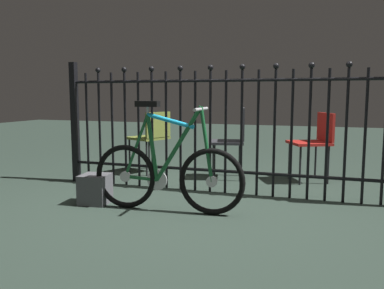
# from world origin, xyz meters

# --- Properties ---
(ground_plane) EXTENTS (20.00, 20.00, 0.00)m
(ground_plane) POSITION_xyz_m (0.00, 0.00, 0.00)
(ground_plane) COLOR #29382F
(iron_fence) EXTENTS (3.50, 0.07, 1.36)m
(iron_fence) POSITION_xyz_m (-0.05, 0.71, 0.69)
(iron_fence) COLOR black
(iron_fence) RESTS_ON ground
(bicycle) EXTENTS (1.35, 0.40, 0.95)m
(bicycle) POSITION_xyz_m (-0.25, -0.08, 0.33)
(bicycle) COLOR black
(bicycle) RESTS_ON ground
(chair_red) EXTENTS (0.55, 0.55, 0.79)m
(chair_red) POSITION_xyz_m (0.91, 1.58, 0.50)
(chair_red) COLOR black
(chair_red) RESTS_ON ground
(chair_charcoal) EXTENTS (0.47, 0.46, 0.85)m
(chair_charcoal) POSITION_xyz_m (-0.02, 1.44, 0.51)
(chair_charcoal) COLOR black
(chair_charcoal) RESTS_ON ground
(chair_olive) EXTENTS (0.55, 0.55, 0.79)m
(chair_olive) POSITION_xyz_m (-1.08, 1.42, 0.49)
(chair_olive) COLOR black
(chair_olive) RESTS_ON ground
(display_crate) EXTENTS (0.28, 0.28, 0.27)m
(display_crate) POSITION_xyz_m (-0.97, -0.07, 0.14)
(display_crate) COLOR #4C4C51
(display_crate) RESTS_ON ground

